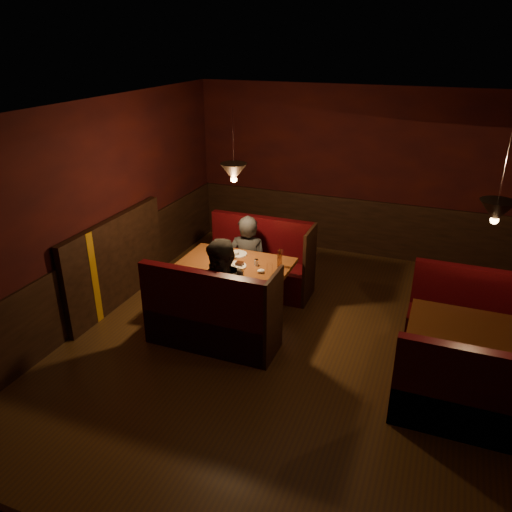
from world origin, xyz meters
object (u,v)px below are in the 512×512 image
at_px(diner_a, 248,246).
at_px(second_table, 469,341).
at_px(second_bench_near, 469,403).
at_px(main_table, 237,275).
at_px(diner_b, 224,280).
at_px(main_bench_far, 260,268).
at_px(second_bench_far, 469,324).
at_px(main_bench_near, 211,322).

bearing_deg(diner_a, second_table, 150.34).
bearing_deg(second_table, second_bench_near, -87.80).
height_order(main_table, second_bench_near, main_table).
height_order(second_bench_near, diner_b, diner_b).
distance_m(main_table, main_bench_far, 0.89).
height_order(second_bench_far, diner_a, diner_a).
xyz_separation_m(main_table, second_table, (2.97, -0.46, -0.07)).
xyz_separation_m(main_table, second_bench_near, (3.00, -1.24, -0.29)).
relative_size(second_table, second_bench_near, 0.90).
distance_m(main_table, diner_b, 0.67).
bearing_deg(second_bench_far, diner_b, -161.97).
bearing_deg(second_table, second_bench_far, 87.80).
distance_m(second_table, diner_a, 3.22).
xyz_separation_m(second_table, second_bench_far, (0.03, 0.78, -0.22)).
height_order(main_table, second_bench_far, main_table).
height_order(main_bench_far, second_bench_near, main_bench_far).
height_order(main_table, diner_a, diner_a).
relative_size(main_bench_far, second_table, 1.26).
height_order(main_bench_far, second_bench_far, main_bench_far).
distance_m(second_bench_far, diner_b, 3.10).
bearing_deg(second_bench_near, main_table, 157.56).
distance_m(main_bench_far, second_bench_near, 3.65).
height_order(main_table, diner_b, diner_b).
xyz_separation_m(main_bench_far, main_bench_near, (0.00, -1.70, 0.00)).
bearing_deg(second_bench_far, main_bench_near, -158.45).
bearing_deg(main_table, main_bench_far, 88.88).
bearing_deg(main_bench_far, main_bench_near, -90.00).
distance_m(second_table, second_bench_far, 0.81).
relative_size(second_bench_far, diner_b, 0.84).
relative_size(main_bench_near, second_bench_near, 1.14).
relative_size(second_bench_far, second_bench_near, 1.00).
relative_size(second_table, diner_b, 0.76).
height_order(main_bench_near, second_bench_near, main_bench_near).
height_order(main_table, second_table, main_table).
xyz_separation_m(diner_a, diner_b, (0.17, -1.19, 0.04)).
bearing_deg(main_bench_far, diner_a, -107.01).
bearing_deg(diner_b, second_table, -4.34).
bearing_deg(main_bench_near, second_table, 7.64).
bearing_deg(diner_a, diner_b, 87.26).
relative_size(main_bench_far, main_bench_near, 1.00).
bearing_deg(main_table, second_bench_near, -22.44).
xyz_separation_m(main_table, second_bench_far, (3.00, 0.33, -0.29)).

